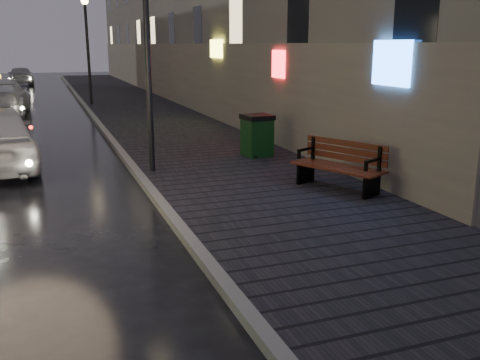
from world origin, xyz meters
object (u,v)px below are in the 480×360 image
at_px(lamp_near, 147,30).
at_px(trash_bin, 257,135).
at_px(bench, 340,165).
at_px(car_far, 21,76).
at_px(lamp_far, 87,38).

height_order(lamp_near, trash_bin, lamp_near).
xyz_separation_m(bench, trash_bin, (-0.33, 3.87, 0.06)).
xyz_separation_m(lamp_near, car_far, (-3.82, 33.96, -2.75)).
height_order(lamp_near, bench, lamp_near).
relative_size(lamp_near, bench, 2.48).
xyz_separation_m(trash_bin, car_far, (-6.92, 33.14, 0.01)).
bearing_deg(trash_bin, lamp_far, 95.32).
bearing_deg(lamp_far, car_far, 102.02).
distance_m(bench, car_far, 37.72).
relative_size(bench, car_far, 0.49).
distance_m(lamp_far, bench, 19.57).
xyz_separation_m(bench, car_far, (-7.26, 37.02, 0.07)).
bearing_deg(lamp_far, lamp_near, -90.00).
xyz_separation_m(lamp_far, trash_bin, (3.10, -15.19, -2.76)).
bearing_deg(lamp_far, bench, -79.79).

